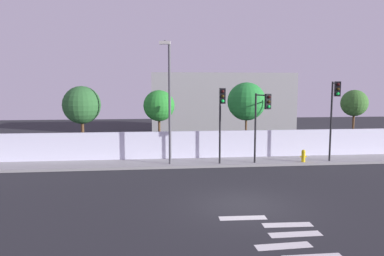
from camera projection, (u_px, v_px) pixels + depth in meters
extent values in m
plane|color=#25262A|center=(243.00, 205.00, 15.65)|extent=(80.00, 80.00, 0.00)
cube|color=gray|center=(212.00, 162.00, 23.74)|extent=(36.00, 2.40, 0.15)
cube|color=silver|center=(209.00, 144.00, 24.90)|extent=(36.00, 0.18, 1.80)
cube|color=silver|center=(283.00, 246.00, 11.63)|extent=(1.82, 0.52, 0.01)
cube|color=silver|center=(295.00, 234.00, 12.54)|extent=(1.81, 0.46, 0.01)
cube|color=silver|center=(287.00, 225.00, 13.39)|extent=(1.82, 0.51, 0.01)
cube|color=silver|center=(243.00, 218.00, 14.07)|extent=(1.81, 0.50, 0.01)
cylinder|color=black|center=(331.00, 122.00, 23.59)|extent=(0.12, 0.12, 5.07)
cylinder|color=black|center=(335.00, 83.00, 22.81)|extent=(0.25, 0.99, 0.08)
cube|color=black|center=(338.00, 89.00, 22.36)|extent=(0.37, 0.26, 0.90)
sphere|color=black|center=(338.00, 84.00, 22.21)|extent=(0.18, 0.18, 0.18)
sphere|color=#33260A|center=(338.00, 89.00, 22.24)|extent=(0.18, 0.18, 0.18)
sphere|color=#19F24C|center=(338.00, 94.00, 22.28)|extent=(0.18, 0.18, 0.18)
cylinder|color=black|center=(255.00, 128.00, 23.11)|extent=(0.12, 0.12, 4.35)
cylinder|color=black|center=(262.00, 95.00, 22.21)|extent=(0.41, 1.37, 0.08)
cube|color=black|center=(268.00, 102.00, 21.61)|extent=(0.38, 0.28, 0.90)
sphere|color=black|center=(269.00, 97.00, 21.46)|extent=(0.18, 0.18, 0.18)
sphere|color=#33260A|center=(269.00, 102.00, 21.49)|extent=(0.18, 0.18, 0.18)
sphere|color=#19F24C|center=(269.00, 107.00, 21.53)|extent=(0.18, 0.18, 0.18)
cylinder|color=black|center=(220.00, 126.00, 22.85)|extent=(0.12, 0.12, 4.67)
cylinder|color=black|center=(221.00, 90.00, 22.09)|extent=(0.13, 1.01, 0.08)
cube|color=black|center=(223.00, 96.00, 21.63)|extent=(0.35, 0.22, 0.90)
sphere|color=black|center=(223.00, 91.00, 21.48)|extent=(0.18, 0.18, 0.18)
sphere|color=#33260A|center=(223.00, 96.00, 21.52)|extent=(0.18, 0.18, 0.18)
sphere|color=#19F24C|center=(223.00, 101.00, 21.55)|extent=(0.18, 0.18, 0.18)
cylinder|color=#4C4C51|center=(170.00, 105.00, 22.57)|extent=(0.16, 0.16, 7.29)
cylinder|color=#4C4C51|center=(167.00, 43.00, 21.12)|extent=(0.43, 2.06, 0.10)
cube|color=beige|center=(165.00, 43.00, 20.10)|extent=(0.63, 0.33, 0.16)
cylinder|color=gold|center=(303.00, 157.00, 23.53)|extent=(0.24, 0.24, 0.62)
sphere|color=gold|center=(303.00, 152.00, 23.49)|extent=(0.26, 0.26, 0.26)
cylinder|color=gold|center=(301.00, 157.00, 23.51)|extent=(0.10, 0.09, 0.09)
cylinder|color=gold|center=(306.00, 157.00, 23.54)|extent=(0.10, 0.09, 0.09)
cylinder|color=brown|center=(83.00, 137.00, 25.07)|extent=(0.20, 0.20, 2.98)
sphere|color=#2B602D|center=(82.00, 105.00, 24.82)|extent=(2.53, 2.53, 2.53)
cylinder|color=brown|center=(159.00, 136.00, 25.62)|extent=(0.17, 0.17, 3.01)
sphere|color=#288A2D|center=(159.00, 106.00, 25.38)|extent=(2.13, 2.13, 2.13)
cylinder|color=brown|center=(246.00, 134.00, 26.26)|extent=(0.15, 0.15, 3.12)
sphere|color=#248333|center=(246.00, 101.00, 25.99)|extent=(2.68, 2.68, 2.68)
cylinder|color=brown|center=(353.00, 132.00, 27.11)|extent=(0.16, 0.16, 3.18)
sphere|color=#386C2B|center=(354.00, 103.00, 26.86)|extent=(1.91, 1.91, 1.91)
cube|color=gray|center=(220.00, 103.00, 38.84)|extent=(14.33, 6.00, 6.18)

